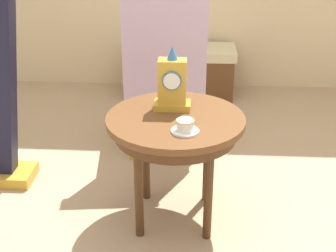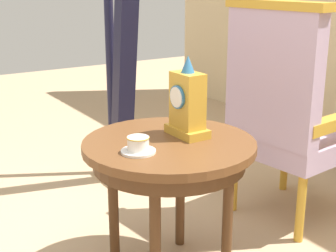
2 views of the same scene
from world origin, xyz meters
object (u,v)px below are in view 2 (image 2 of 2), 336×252
object	(u,v)px
side_table	(169,158)
teacup_left	(138,146)
mantel_clock	(187,104)
harp	(120,64)
armchair	(285,111)

from	to	relation	value
side_table	teacup_left	bearing A→B (deg)	-73.13
mantel_clock	harp	size ratio (longest dim) A/B	0.18
mantel_clock	harp	xyz separation A→B (m)	(-1.01, 0.21, -0.00)
mantel_clock	side_table	bearing A→B (deg)	-77.76
side_table	harp	size ratio (longest dim) A/B	0.39
teacup_left	harp	xyz separation A→B (m)	(-1.08, 0.49, 0.10)
teacup_left	armchair	distance (m)	0.96
armchair	mantel_clock	bearing A→B (deg)	-82.22
side_table	harp	world-z (taller)	harp
armchair	harp	world-z (taller)	harp
harp	armchair	bearing A→B (deg)	26.21
mantel_clock	armchair	world-z (taller)	armchair
mantel_clock	armchair	bearing A→B (deg)	97.78
side_table	teacup_left	world-z (taller)	teacup_left
side_table	teacup_left	xyz separation A→B (m)	(0.05, -0.17, 0.10)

